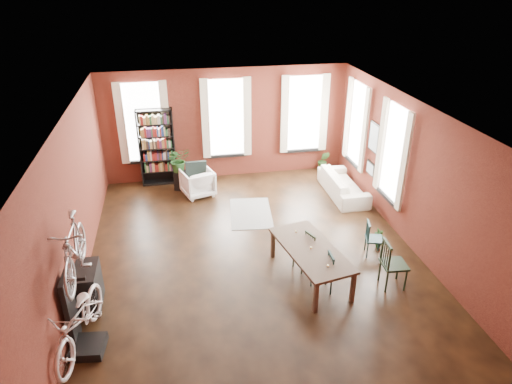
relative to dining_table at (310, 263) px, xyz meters
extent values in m
plane|color=black|center=(-0.95, 0.86, -0.35)|extent=(9.00, 9.00, 0.00)
cube|color=silver|center=(-0.95, 0.86, 2.85)|extent=(7.00, 9.00, 0.04)
cube|color=#4E1A13|center=(-0.95, 5.36, 1.25)|extent=(7.00, 0.04, 3.20)
cube|color=#4E1A13|center=(-0.95, -3.64, 1.25)|extent=(7.00, 0.04, 3.20)
cube|color=#4E1A13|center=(-4.45, 0.86, 1.25)|extent=(0.04, 9.00, 3.20)
cube|color=#4E1A13|center=(2.55, 0.86, 1.25)|extent=(0.04, 9.00, 3.20)
cube|color=white|center=(-3.25, 5.33, 1.45)|extent=(1.00, 0.04, 2.20)
cube|color=beige|center=(-3.25, 5.26, 1.45)|extent=(1.40, 0.06, 2.30)
cube|color=white|center=(-0.95, 5.33, 1.45)|extent=(1.00, 0.04, 2.20)
cube|color=beige|center=(-0.95, 5.26, 1.45)|extent=(1.40, 0.06, 2.30)
cube|color=white|center=(1.35, 5.33, 1.45)|extent=(1.00, 0.04, 2.20)
cube|color=beige|center=(1.35, 5.26, 1.45)|extent=(1.40, 0.06, 2.30)
cube|color=white|center=(2.52, 1.86, 1.45)|extent=(0.04, 1.00, 2.20)
cube|color=beige|center=(2.45, 1.86, 1.45)|extent=(0.06, 1.40, 2.30)
cube|color=white|center=(2.52, 4.06, 1.45)|extent=(0.04, 1.00, 2.20)
cube|color=beige|center=(2.45, 4.06, 1.45)|extent=(0.06, 1.40, 2.30)
cube|color=black|center=(2.51, 2.96, 1.45)|extent=(0.04, 0.55, 0.75)
cube|color=black|center=(2.51, 2.96, 0.60)|extent=(0.04, 0.45, 0.35)
cube|color=#4E3C2F|center=(0.00, 0.00, 0.00)|extent=(1.31, 2.19, 0.70)
cube|color=#16322E|center=(0.10, -0.43, 0.05)|extent=(0.38, 0.38, 0.81)
cube|color=#20301C|center=(-0.04, 0.34, 0.04)|extent=(0.47, 0.47, 0.78)
cube|color=#1D301C|center=(1.52, -0.55, 0.15)|extent=(0.50, 0.50, 1.01)
cube|color=#1A3A3A|center=(1.60, 0.55, 0.05)|extent=(0.44, 0.44, 0.79)
cube|color=black|center=(-2.95, 5.16, 0.75)|extent=(1.00, 0.32, 2.20)
imported|color=white|center=(-1.93, 4.18, 0.06)|extent=(0.98, 0.94, 0.81)
imported|color=beige|center=(2.00, 3.46, 0.06)|extent=(0.61, 2.08, 0.81)
cube|color=black|center=(-0.69, 2.86, -0.34)|extent=(1.20, 1.75, 0.01)
cube|color=black|center=(-4.13, -1.22, -0.27)|extent=(0.59, 0.59, 0.15)
cube|color=black|center=(-4.35, -0.94, 0.30)|extent=(0.16, 0.60, 1.30)
cube|color=black|center=(-4.23, -0.04, 0.05)|extent=(0.40, 0.80, 0.80)
cube|color=black|center=(-2.40, 4.63, -0.07)|extent=(0.36, 0.36, 0.55)
imported|color=#2B5120|center=(1.99, 5.15, -0.21)|extent=(0.57, 0.72, 0.28)
imported|color=#285723|center=(1.82, 0.76, -0.26)|extent=(0.38, 0.53, 0.17)
imported|color=silver|center=(-4.17, -1.23, 0.77)|extent=(0.86, 1.12, 1.92)
imported|color=#A5A8AD|center=(-4.10, -0.94, 1.78)|extent=(0.47, 1.00, 1.66)
imported|color=#235120|center=(-2.40, 4.65, 0.47)|extent=(0.81, 0.85, 0.54)
camera|label=1|loc=(-2.47, -7.19, 5.31)|focal=32.00mm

